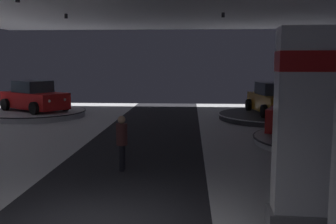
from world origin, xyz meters
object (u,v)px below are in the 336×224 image
at_px(brand_sign_pylon, 306,127).
at_px(display_car_far_right, 325,118).
at_px(display_platform_deep_right, 273,116).
at_px(display_car_deep_left, 34,97).
at_px(display_car_deep_right, 274,100).
at_px(display_platform_deep_left, 35,113).
at_px(visitor_walking_near, 122,140).
at_px(display_platform_far_right, 325,141).

height_order(brand_sign_pylon, display_car_far_right, brand_sign_pylon).
xyz_separation_m(display_platform_deep_right, display_car_deep_left, (-13.45, 0.25, 0.94)).
xyz_separation_m(display_platform_deep_right, display_car_deep_right, (-0.00, 0.03, 0.90)).
height_order(display_platform_deep_left, display_car_deep_left, display_car_deep_left).
bearing_deg(display_platform_deep_left, display_car_deep_right, -0.88).
height_order(display_car_deep_left, visitor_walking_near, display_car_deep_left).
height_order(brand_sign_pylon, visitor_walking_near, brand_sign_pylon).
xyz_separation_m(brand_sign_pylon, display_platform_deep_right, (2.44, 13.72, -1.76)).
distance_m(brand_sign_pylon, display_car_deep_left, 17.81).
height_order(brand_sign_pylon, display_platform_far_right, brand_sign_pylon).
distance_m(display_platform_deep_left, visitor_walking_near, 12.53).
relative_size(brand_sign_pylon, display_platform_far_right, 0.70).
xyz_separation_m(brand_sign_pylon, display_platform_deep_left, (-10.98, 13.96, -1.73)).
bearing_deg(display_car_deep_left, display_platform_deep_right, -1.08).
relative_size(display_platform_deep_right, display_platform_deep_left, 1.06).
relative_size(display_platform_far_right, display_car_deep_left, 1.19).
xyz_separation_m(display_car_far_right, visitor_walking_near, (-7.00, -3.85, -0.12)).
height_order(display_car_far_right, display_car_deep_left, display_car_deep_left).
xyz_separation_m(display_car_far_right, display_car_deep_left, (-13.97, 6.56, 0.08)).
relative_size(display_platform_deep_left, display_car_deep_left, 1.27).
relative_size(display_car_far_right, display_platform_deep_left, 0.80).
height_order(display_platform_deep_right, display_car_deep_left, display_car_deep_left).
distance_m(display_car_far_right, display_car_deep_right, 6.36).
distance_m(display_car_far_right, display_platform_deep_left, 15.43).
relative_size(display_platform_far_right, visitor_walking_near, 3.35).
distance_m(brand_sign_pylon, display_car_far_right, 8.03).
xyz_separation_m(display_car_deep_right, visitor_walking_near, (-6.47, -10.19, -0.16)).
height_order(display_car_far_right, display_platform_deep_left, display_car_far_right).
bearing_deg(display_car_far_right, visitor_walking_near, -151.17).
relative_size(display_car_far_right, visitor_walking_near, 2.87).
xyz_separation_m(brand_sign_pylon, visitor_walking_near, (-4.03, 3.56, -1.02)).
bearing_deg(display_car_deep_right, display_car_far_right, -85.27).
distance_m(display_platform_deep_right, display_car_deep_left, 13.49).
relative_size(display_platform_deep_right, display_car_deep_left, 1.34).
xyz_separation_m(display_car_far_right, display_car_deep_right, (-0.53, 6.34, 0.04)).
bearing_deg(display_car_deep_right, visitor_walking_near, -122.41).
bearing_deg(display_platform_deep_right, display_car_deep_left, 178.92).
relative_size(display_car_deep_right, display_car_deep_left, 0.98).
bearing_deg(display_platform_deep_left, display_car_far_right, -25.15).
distance_m(display_platform_far_right, display_car_deep_right, 6.44).
height_order(display_car_far_right, visitor_walking_near, display_car_far_right).
relative_size(display_platform_far_right, display_platform_deep_right, 0.89).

